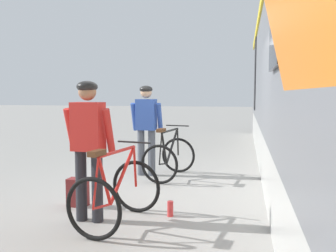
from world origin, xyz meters
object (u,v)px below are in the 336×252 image
bicycle_near_black (169,157)px  backpack_on_platform (78,192)px  cyclist_near_in_blue (146,122)px  bicycle_far_red (117,193)px  cyclist_far_in_red (88,138)px  water_bottle_near_the_bikes (170,209)px

bicycle_near_black → backpack_on_platform: size_ratio=2.91×
cyclist_near_in_blue → bicycle_near_black: cyclist_near_in_blue is taller
backpack_on_platform → bicycle_far_red: bearing=-34.7°
bicycle_near_black → bicycle_far_red: bearing=-92.6°
cyclist_near_in_blue → cyclist_far_in_red: 2.63m
cyclist_near_in_blue → bicycle_far_red: (0.37, -2.69, -0.65)m
bicycle_near_black → bicycle_far_red: (-0.12, -2.56, 0.00)m
cyclist_far_in_red → water_bottle_near_the_bikes: cyclist_far_in_red is taller
cyclist_near_in_blue → water_bottle_near_the_bikes: 2.62m
cyclist_near_in_blue → bicycle_far_red: size_ratio=1.50×
bicycle_near_black → bicycle_far_red: same height
backpack_on_platform → water_bottle_near_the_bikes: size_ratio=1.99×
bicycle_far_red → backpack_on_platform: 1.02m
cyclist_near_in_blue → cyclist_far_in_red: size_ratio=1.00×
cyclist_near_in_blue → cyclist_far_in_red: (-0.01, -2.63, 0.00)m
cyclist_near_in_blue → backpack_on_platform: (-0.43, -2.10, -0.85)m
backpack_on_platform → water_bottle_near_the_bikes: bearing=-4.5°
bicycle_far_red → water_bottle_near_the_bikes: (0.58, 0.45, -0.30)m
water_bottle_near_the_bikes → bicycle_far_red: bearing=-142.3°
cyclist_far_in_red → bicycle_far_red: size_ratio=1.50×
cyclist_far_in_red → water_bottle_near_the_bikes: bearing=21.4°
backpack_on_platform → bicycle_near_black: bearing=66.4°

